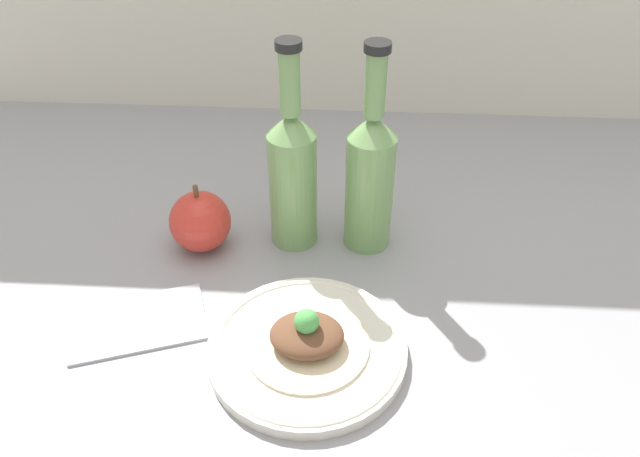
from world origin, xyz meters
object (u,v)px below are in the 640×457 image
Objects in this scene: plate at (307,348)px; cider_bottle_left at (293,173)px; plated_food at (307,337)px; apple at (200,221)px; cider_bottle_right at (370,176)px.

plate is 25.22cm from cider_bottle_left.
apple is (-17.05, 19.94, 1.40)cm from plated_food.
apple reaches higher than plate.
cider_bottle_left is at bearing 180.00° from cider_bottle_right.
plated_food is 24.40cm from cider_bottle_left.
cider_bottle_right is (10.87, 0.00, 0.00)cm from cider_bottle_left.
apple is at bearing -168.90° from cider_bottle_left.
plated_food is 26.27cm from apple.
plate is 0.79× the size of cider_bottle_right.
plated_food is 0.49× the size of cider_bottle_right.
cider_bottle_left is at bearing 99.14° from plated_food.
cider_bottle_right reaches higher than apple.
plate is at bearing -116.57° from plated_food.
cider_bottle_left is 10.87cm from cider_bottle_right.
cider_bottle_left is (-3.63, 22.57, 8.53)cm from plated_food.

